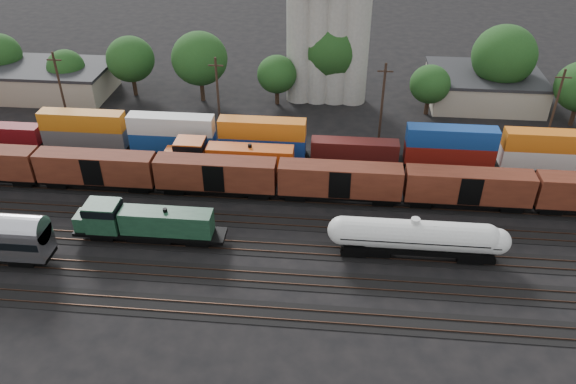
# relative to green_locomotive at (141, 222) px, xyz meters

# --- Properties ---
(ground) EXTENTS (600.00, 600.00, 0.00)m
(ground) POSITION_rel_green_locomotive_xyz_m (15.50, 5.00, -2.57)
(ground) COLOR black
(tracks) EXTENTS (180.00, 33.20, 0.20)m
(tracks) POSITION_rel_green_locomotive_xyz_m (15.50, 5.00, -2.52)
(tracks) COLOR black
(tracks) RESTS_ON ground
(green_locomotive) EXTENTS (17.02, 3.00, 4.50)m
(green_locomotive) POSITION_rel_green_locomotive_xyz_m (0.00, 0.00, 0.00)
(green_locomotive) COLOR black
(green_locomotive) RESTS_ON ground
(tank_car_a) EXTENTS (18.30, 3.28, 4.80)m
(tank_car_a) POSITION_rel_green_locomotive_xyz_m (29.86, -0.00, 0.27)
(tank_car_a) COLOR silver
(tank_car_a) RESTS_ON ground
(tank_car_b) EXTENTS (16.38, 2.93, 4.29)m
(tank_car_b) POSITION_rel_green_locomotive_xyz_m (31.87, -0.00, -0.01)
(tank_car_b) COLOR silver
(tank_car_b) RESTS_ON ground
(orange_locomotive) EXTENTS (18.95, 3.16, 4.74)m
(orange_locomotive) POSITION_rel_green_locomotive_xyz_m (6.80, 15.00, 0.12)
(orange_locomotive) COLOR black
(orange_locomotive) RESTS_ON ground
(boxcar_string) EXTENTS (122.80, 2.90, 4.20)m
(boxcar_string) POSITION_rel_green_locomotive_xyz_m (-1.24, 10.00, 0.55)
(boxcar_string) COLOR black
(boxcar_string) RESTS_ON ground
(container_wall) EXTENTS (160.00, 2.60, 5.80)m
(container_wall) POSITION_rel_green_locomotive_xyz_m (4.16, 20.00, 0.16)
(container_wall) COLOR black
(container_wall) RESTS_ON ground
(grain_silo) EXTENTS (13.40, 5.00, 29.00)m
(grain_silo) POSITION_rel_green_locomotive_xyz_m (18.79, 41.00, 8.69)
(grain_silo) COLOR #9D9B90
(grain_silo) RESTS_ON ground
(industrial_sheds) EXTENTS (119.38, 17.26, 5.10)m
(industrial_sheds) POSITION_rel_green_locomotive_xyz_m (22.13, 40.25, -0.01)
(industrial_sheds) COLOR #9E937F
(industrial_sheds) RESTS_ON ground
(tree_band) EXTENTS (165.16, 23.13, 14.32)m
(tree_band) POSITION_rel_green_locomotive_xyz_m (13.78, 42.96, 5.31)
(tree_band) COLOR black
(tree_band) RESTS_ON ground
(utility_poles) EXTENTS (122.20, 0.36, 12.00)m
(utility_poles) POSITION_rel_green_locomotive_xyz_m (15.50, 27.00, 3.64)
(utility_poles) COLOR black
(utility_poles) RESTS_ON ground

